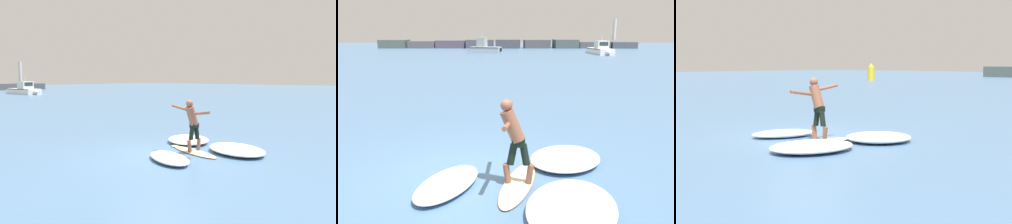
{
  "view_description": "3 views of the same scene",
  "coord_description": "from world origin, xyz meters",
  "views": [
    {
      "loc": [
        -7.45,
        -7.17,
        2.52
      ],
      "look_at": [
        1.66,
        1.16,
        1.22
      ],
      "focal_mm": 35.0,
      "sensor_mm": 36.0,
      "label": 1
    },
    {
      "loc": [
        0.93,
        -6.72,
        3.06
      ],
      "look_at": [
        0.86,
        0.58,
        1.29
      ],
      "focal_mm": 35.0,
      "sensor_mm": 36.0,
      "label": 2
    },
    {
      "loc": [
        10.63,
        -9.35,
        2.21
      ],
      "look_at": [
        1.03,
        0.57,
        0.76
      ],
      "focal_mm": 50.0,
      "sensor_mm": 36.0,
      "label": 3
    }
  ],
  "objects": [
    {
      "name": "wave_foam_at_tail",
      "position": [
        2.02,
        -1.61,
        0.13
      ],
      "size": [
        2.15,
        2.55,
        0.26
      ],
      "color": "white",
      "rests_on": "ground"
    },
    {
      "name": "wave_foam_beside",
      "position": [
        2.28,
        0.67,
        0.13
      ],
      "size": [
        2.39,
        2.42,
        0.26
      ],
      "color": "white",
      "rests_on": "ground"
    },
    {
      "name": "ground_plane",
      "position": [
        0.0,
        0.0,
        0.0
      ],
      "size": [
        200.0,
        200.0,
        0.0
      ],
      "primitive_type": "plane",
      "color": "teal"
    },
    {
      "name": "wave_foam_at_nose",
      "position": [
        -0.31,
        -0.68,
        0.11
      ],
      "size": [
        1.58,
        2.11,
        0.22
      ],
      "color": "white",
      "rests_on": "ground"
    },
    {
      "name": "fishing_boat_near_jetty",
      "position": [
        14.37,
        42.25,
        0.63
      ],
      "size": [
        2.64,
        8.11,
        2.84
      ],
      "color": "white",
      "rests_on": "ground"
    },
    {
      "name": "surfboard",
      "position": [
        1.13,
        -0.48,
        0.03
      ],
      "size": [
        1.13,
        2.41,
        0.19
      ],
      "color": "beige",
      "rests_on": "ground"
    },
    {
      "name": "surfer",
      "position": [
        1.02,
        -0.51,
        1.09
      ],
      "size": [
        0.71,
        1.65,
        1.74
      ],
      "color": "brown",
      "rests_on": "surfboard"
    }
  ]
}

